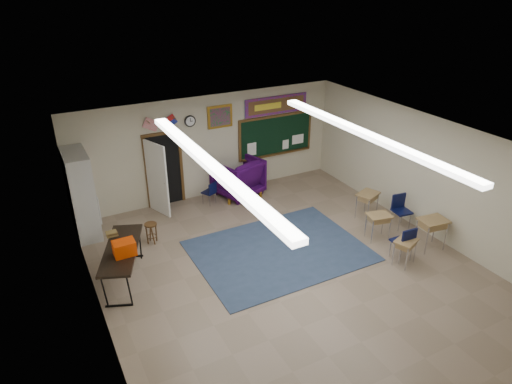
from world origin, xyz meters
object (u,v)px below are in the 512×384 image
folding_table (124,263)px  wooden_stool (152,233)px  student_desk_front_right (367,204)px  student_desk_front_left (378,225)px  wingback_armchair (238,177)px

folding_table → wooden_stool: 1.56m
student_desk_front_right → student_desk_front_left: bearing=-137.0°
wingback_armchair → student_desk_front_left: (1.97, -3.92, -0.18)m
wooden_stool → student_desk_front_left: bearing=-26.0°
folding_table → wooden_stool: (0.95, 1.23, -0.17)m
wooden_stool → student_desk_front_right: bearing=-14.7°
student_desk_front_right → folding_table: folding_table is taller
wooden_stool → wingback_armchair: bearing=25.5°
student_desk_front_right → wooden_stool: bearing=144.7°
student_desk_front_right → wooden_stool: 5.73m
student_desk_front_left → folding_table: folding_table is taller
wingback_armchair → folding_table: bearing=16.2°
student_desk_front_left → wooden_stool: student_desk_front_left is taller
student_desk_front_right → folding_table: 6.50m
wingback_armchair → student_desk_front_left: wingback_armchair is taller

